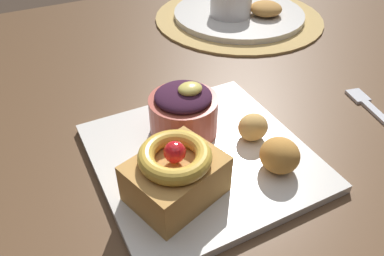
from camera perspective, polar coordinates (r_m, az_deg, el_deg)
name	(u,v)px	position (r m, az deg, el deg)	size (l,w,h in m)	color
dining_table	(175,161)	(0.60, -2.65, -5.13)	(1.50, 1.13, 0.73)	brown
woven_placemat	(238,17)	(0.90, 7.10, 16.45)	(0.38, 0.38, 0.01)	tan
front_plate	(199,157)	(0.48, 1.08, -4.46)	(0.26, 0.26, 0.01)	silver
cake_slice	(176,174)	(0.41, -2.53, -6.97)	(0.12, 0.10, 0.08)	#C68E47
berry_ramekin	(184,111)	(0.50, -1.21, 2.63)	(0.09, 0.09, 0.08)	#B24C3D
fritter_front	(253,127)	(0.50, 9.30, 0.14)	(0.04, 0.04, 0.04)	tan
fritter_middle	(280,155)	(0.46, 13.26, -4.08)	(0.05, 0.05, 0.04)	#BC7F38
back_plate	(239,14)	(0.89, 7.15, 16.96)	(0.29, 0.29, 0.01)	silver
back_ramekin	(231,1)	(0.86, 6.01, 18.82)	(0.09, 0.09, 0.07)	white
back_pastry	(266,9)	(0.87, 11.25, 17.47)	(0.07, 0.07, 0.03)	#B77F3D
fork	(371,108)	(0.64, 25.68, 2.77)	(0.05, 0.13, 0.00)	silver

